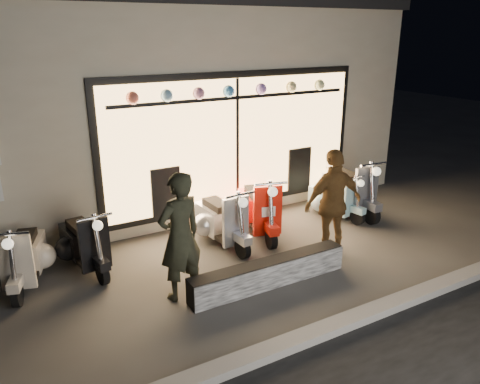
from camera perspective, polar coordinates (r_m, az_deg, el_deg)
The scene contains 12 objects.
ground at distance 7.64m, azimuth 1.53°, elevation -8.89°, with size 40.00×40.00×0.00m, color #383533.
kerb at distance 6.24m, azimuth 11.44°, elevation -15.77°, with size 40.00×0.25×0.12m, color slate.
shop_building at distance 11.40m, azimuth -11.66°, elevation 11.27°, with size 10.20×6.23×4.20m.
graffiti_barrier at distance 7.01m, azimuth 3.53°, elevation -9.82°, with size 2.54×0.28×0.40m, color black.
scooter_silver at distance 8.28m, azimuth -2.60°, elevation -3.33°, with size 0.52×1.49×1.07m.
scooter_red at distance 8.73m, azimuth 2.13°, elevation -1.92°, with size 0.76×1.59×1.13m.
scooter_black at distance 7.86m, azimuth -18.61°, elevation -5.78°, with size 0.58×1.44×1.02m.
scooter_cream at distance 7.74m, azimuth -24.65°, elevation -7.01°, with size 0.73×1.42×1.01m.
scooter_blue at distance 9.65m, azimuth 11.03°, elevation -0.72°, with size 0.57×1.29×0.92m.
scooter_grey at distance 9.96m, azimuth 12.82°, elevation 0.38°, with size 0.60×1.63×1.16m.
man at distance 6.46m, azimuth -7.32°, elevation -5.41°, with size 0.67×0.44×1.85m, color black.
woman at distance 7.81m, azimuth 11.29°, elevation -1.34°, with size 1.06×0.44×1.81m, color brown.
Camera 1 is at (-3.51, -5.76, 3.59)m, focal length 35.00 mm.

